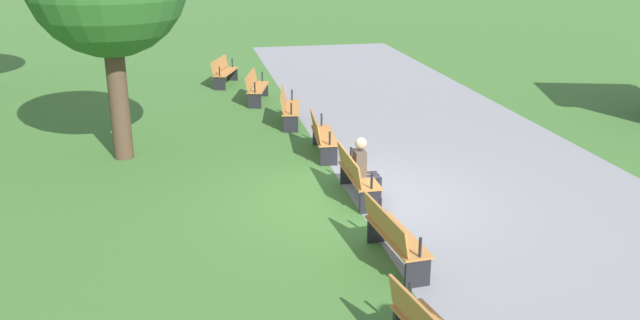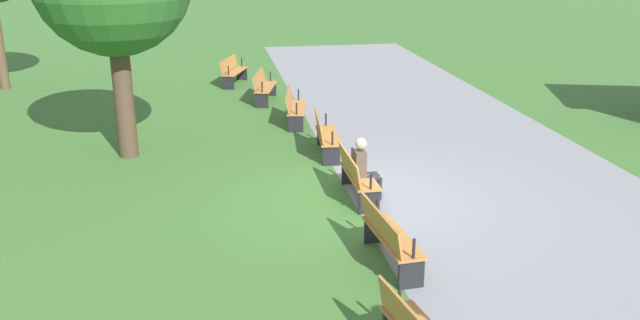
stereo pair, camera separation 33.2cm
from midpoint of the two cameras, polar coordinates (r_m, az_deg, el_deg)
name	(u,v)px [view 2 (the right image)]	position (r m, az deg, el deg)	size (l,w,h in m)	color
ground_plane	(359,198)	(12.52, 4.18, -3.28)	(120.00, 120.00, 0.00)	#3D6B2D
path_paving	(501,188)	(13.46, 16.08, -2.37)	(35.93, 6.03, 0.01)	gray
bench_0	(233,71)	(22.13, -7.10, 7.67)	(1.69, 0.99, 0.89)	#B27538
bench_1	(264,86)	(19.70, -4.41, 6.37)	(1.70, 0.87, 0.89)	#B27538
bench_2	(294,107)	(17.24, -1.68, 4.61)	(1.69, 0.74, 0.89)	#B27538
bench_3	(325,135)	(14.78, 1.09, 2.19)	(1.66, 0.61, 0.89)	#B27538
bench_4	(356,175)	(12.34, 3.93, -1.29)	(1.63, 0.47, 0.89)	#B27538
bench_5	(388,236)	(9.94, 6.89, -6.54)	(1.66, 0.61, 0.89)	#B27538
person_seated	(365,167)	(12.27, 4.64, -0.59)	(0.32, 0.52, 1.20)	#4C4238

